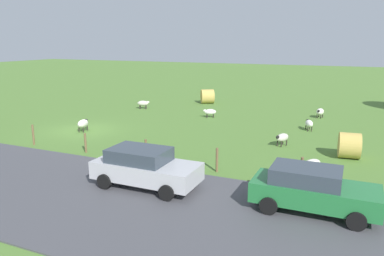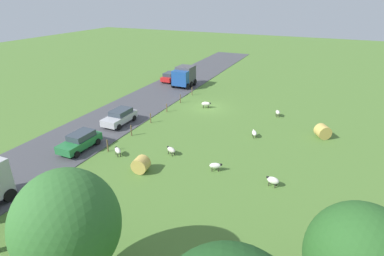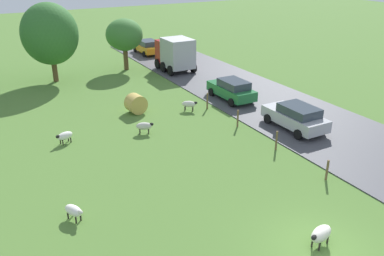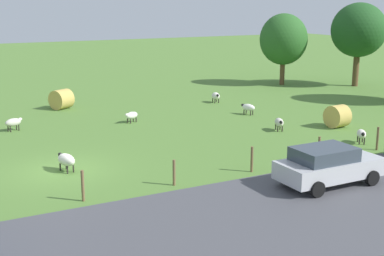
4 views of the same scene
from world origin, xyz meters
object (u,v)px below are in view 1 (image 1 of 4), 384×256
at_px(sheep_4, 312,164).
at_px(sheep_0, 320,112).
at_px(sheep_6, 309,124).
at_px(sheep_2, 83,124).
at_px(sheep_1, 282,138).
at_px(sheep_3, 210,112).
at_px(sheep_5, 143,103).
at_px(hay_bale_0, 207,96).
at_px(car_0, 145,167).
at_px(car_3, 312,189).
at_px(hay_bale_1, 349,146).

bearing_deg(sheep_4, sheep_0, -176.16).
bearing_deg(sheep_6, sheep_2, -65.15).
distance_m(sheep_1, sheep_3, 9.28).
distance_m(sheep_5, hay_bale_0, 6.78).
xyz_separation_m(sheep_6, car_0, (13.55, -5.07, 0.42)).
bearing_deg(sheep_0, car_3, 4.43).
relative_size(sheep_2, car_3, 0.30).
xyz_separation_m(sheep_2, car_0, (6.98, 9.11, 0.37)).
bearing_deg(sheep_4, sheep_1, -153.78).
bearing_deg(sheep_5, car_0, 31.45).
height_order(sheep_3, car_0, car_0).
distance_m(sheep_6, hay_bale_0, 13.29).
height_order(sheep_2, car_0, car_0).
height_order(sheep_0, hay_bale_0, hay_bale_0).
bearing_deg(hay_bale_1, car_3, -8.00).
relative_size(sheep_2, hay_bale_1, 0.95).
xyz_separation_m(sheep_3, sheep_5, (-1.19, -7.02, 0.05)).
bearing_deg(sheep_0, hay_bale_0, -105.40).
relative_size(sheep_0, sheep_6, 0.95).
bearing_deg(sheep_4, sheep_6, -172.44).
distance_m(sheep_1, hay_bale_0, 15.94).
bearing_deg(sheep_1, hay_bale_0, -142.31).
bearing_deg(sheep_2, sheep_0, 128.28).
bearing_deg(hay_bale_0, sheep_5, -38.60).
distance_m(sheep_2, sheep_3, 10.14).
height_order(sheep_6, car_0, car_0).
height_order(hay_bale_1, car_3, car_3).
relative_size(sheep_1, sheep_6, 1.00).
relative_size(sheep_1, car_3, 0.26).
xyz_separation_m(hay_bale_0, car_3, (21.04, 12.38, 0.20)).
height_order(sheep_1, sheep_3, sheep_1).
bearing_deg(car_3, sheep_6, -172.77).
bearing_deg(sheep_3, car_3, 33.35).
bearing_deg(sheep_5, sheep_2, 4.66).
height_order(sheep_3, hay_bale_0, hay_bale_0).
relative_size(sheep_0, sheep_4, 0.98).
relative_size(sheep_3, sheep_5, 0.95).
relative_size(sheep_4, hay_bale_0, 0.80).
xyz_separation_m(sheep_1, car_3, (8.43, 2.63, 0.39)).
distance_m(sheep_0, sheep_1, 9.67).
bearing_deg(car_3, sheep_1, -162.67).
relative_size(sheep_1, sheep_5, 1.00).
xyz_separation_m(sheep_0, sheep_6, (4.85, -0.28, -0.02)).
relative_size(sheep_4, sheep_6, 0.97).
bearing_deg(sheep_1, sheep_5, -117.65).
bearing_deg(sheep_6, sheep_4, 7.56).
height_order(sheep_6, hay_bale_0, hay_bale_0).
height_order(sheep_2, sheep_3, sheep_2).
height_order(sheep_6, hay_bale_1, hay_bale_1).
bearing_deg(sheep_3, car_0, 10.77).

